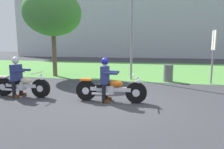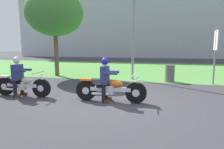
{
  "view_description": "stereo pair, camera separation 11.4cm",
  "coord_description": "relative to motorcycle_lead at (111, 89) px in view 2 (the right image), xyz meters",
  "views": [
    {
      "loc": [
        1.4,
        -5.58,
        1.73
      ],
      "look_at": [
        -0.02,
        0.34,
        0.85
      ],
      "focal_mm": 30.36,
      "sensor_mm": 36.0,
      "label": 1
    },
    {
      "loc": [
        1.51,
        -5.55,
        1.73
      ],
      "look_at": [
        -0.02,
        0.34,
        0.85
      ],
      "focal_mm": 30.36,
      "sensor_mm": 36.0,
      "label": 2
    }
  ],
  "objects": [
    {
      "name": "grass_verge",
      "position": [
        0.02,
        9.73,
        -0.4
      ],
      "size": [
        60.0,
        12.0,
        0.01
      ],
      "primitive_type": "cube",
      "color": "#549342",
      "rests_on": "ground"
    },
    {
      "name": "stadium_facade",
      "position": [
        1.08,
        29.35,
        7.61
      ],
      "size": [
        51.14,
        8.0,
        16.02
      ],
      "primitive_type": "cube",
      "color": "#B2B7C1",
      "rests_on": "ground"
    },
    {
      "name": "rider_follow",
      "position": [
        -3.35,
        -0.13,
        0.42
      ],
      "size": [
        0.56,
        0.48,
        1.41
      ],
      "rotation": [
        0.0,
        0.0,
        0.05
      ],
      "color": "black",
      "rests_on": "ground"
    },
    {
      "name": "streetlight_pole",
      "position": [
        0.16,
        4.39,
        3.54
      ],
      "size": [
        0.96,
        0.2,
        6.4
      ],
      "color": "gray",
      "rests_on": "ground"
    },
    {
      "name": "sign_banner",
      "position": [
        3.92,
        3.99,
        1.32
      ],
      "size": [
        0.08,
        0.6,
        2.6
      ],
      "color": "gray",
      "rests_on": "ground"
    },
    {
      "name": "motorcycle_follow",
      "position": [
        -3.18,
        -0.13,
        -0.0
      ],
      "size": [
        2.11,
        0.66,
        0.88
      ],
      "rotation": [
        0.0,
        0.0,
        0.05
      ],
      "color": "black",
      "rests_on": "ground"
    },
    {
      "name": "trash_can",
      "position": [
        1.97,
        4.17,
        0.03
      ],
      "size": [
        0.47,
        0.47,
        0.85
      ],
      "primitive_type": "cylinder",
      "color": "#595E5B",
      "rests_on": "ground"
    },
    {
      "name": "motorcycle_lead",
      "position": [
        0.0,
        0.0,
        0.0
      ],
      "size": [
        2.29,
        0.66,
        0.89
      ],
      "rotation": [
        0.0,
        0.0,
        0.05
      ],
      "color": "black",
      "rests_on": "ground"
    },
    {
      "name": "rider_lead",
      "position": [
        -0.17,
        -0.01,
        0.42
      ],
      "size": [
        0.56,
        0.48,
        1.41
      ],
      "rotation": [
        0.0,
        0.0,
        0.05
      ],
      "color": "black",
      "rests_on": "ground"
    },
    {
      "name": "ground",
      "position": [
        0.02,
        -0.14,
        -0.4
      ],
      "size": [
        120.0,
        120.0,
        0.0
      ],
      "primitive_type": "plane",
      "color": "#38383D"
    },
    {
      "name": "tree_roadside",
      "position": [
        -4.61,
        4.56,
        3.3
      ],
      "size": [
        3.33,
        3.33,
        5.04
      ],
      "color": "brown",
      "rests_on": "ground"
    }
  ]
}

